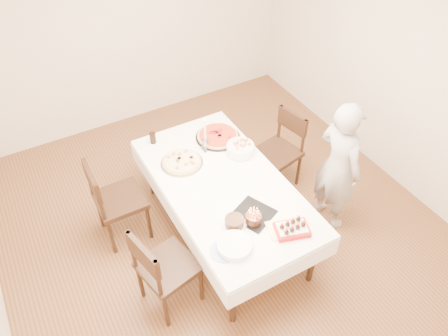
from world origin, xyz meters
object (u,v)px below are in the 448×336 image
chair_left_dessert (168,267)px  pasta_bowl (240,149)px  person (338,167)px  dining_table (224,209)px  chair_left_savory (120,200)px  layer_cake (234,222)px  birthday_cake (254,216)px  strawberry_box (292,229)px  pizza_pepperoni (218,136)px  chair_right_savory (277,153)px  pizza_white (182,162)px  cola_glass (153,138)px  taper_candle (205,132)px

chair_left_dessert → pasta_bowl: size_ratio=3.44×
person → pasta_bowl: size_ratio=5.28×
dining_table → chair_left_dessert: (-0.83, -0.45, 0.13)m
chair_left_savory → layer_cake: bearing=126.2°
birthday_cake → strawberry_box: (0.24, -0.26, -0.05)m
person → pizza_pepperoni: person is taller
layer_cake → birthday_cake: size_ratio=1.48×
chair_right_savory → pizza_white: chair_right_savory is taller
chair_left_dessert → cola_glass: size_ratio=8.05×
pasta_bowl → taper_candle: size_ratio=0.81×
chair_right_savory → chair_left_savory: chair_left_savory is taller
chair_right_savory → person: size_ratio=0.62×
pizza_pepperoni → strawberry_box: size_ratio=1.66×
pizza_pepperoni → taper_candle: taper_candle is taller
pizza_white → chair_left_savory: bearing=174.9°
chair_left_savory → pizza_pepperoni: bearing=-173.5°
cola_glass → layer_cake: size_ratio=0.57×
cola_glass → chair_right_savory: bearing=-24.0°
chair_left_dessert → pizza_white: chair_left_dessert is taller
chair_left_dessert → dining_table: bearing=-163.6°
chair_right_savory → person: person is taller
cola_glass → taper_candle: bearing=-34.6°
cola_glass → layer_cake: (0.18, -1.44, -0.02)m
pizza_white → strawberry_box: (0.46, -1.28, 0.01)m
chair_right_savory → pizza_pepperoni: chair_right_savory is taller
pasta_bowl → pizza_pepperoni: bearing=104.0°
chair_left_savory → strawberry_box: size_ratio=3.44×
birthday_cake → layer_cake: bearing=163.1°
chair_right_savory → strawberry_box: chair_right_savory is taller
layer_cake → birthday_cake: (0.17, -0.05, 0.04)m
chair_left_savory → birthday_cake: bearing=130.5°
dining_table → cola_glass: 1.09m
chair_left_savory → pizza_white: size_ratio=2.31×
dining_table → chair_right_savory: 0.99m
pizza_white → strawberry_box: 1.36m
taper_candle → strawberry_box: bearing=-85.5°
chair_left_dessert → cola_glass: 1.49m
chair_left_dessert → pasta_bowl: chair_left_dessert is taller
cola_glass → layer_cake: 1.45m
chair_left_dessert → cola_glass: chair_left_dessert is taller
pizza_pepperoni → chair_left_savory: bearing=-174.0°
pizza_white → strawberry_box: strawberry_box is taller
taper_candle → chair_left_dessert: bearing=-131.6°
chair_right_savory → layer_cake: 1.43m
chair_right_savory → birthday_cake: size_ratio=6.52×
chair_left_savory → person: person is taller
chair_left_savory → birthday_cake: 1.46m
taper_candle → birthday_cake: 1.17m
pasta_bowl → taper_candle: (-0.27, 0.29, 0.13)m
chair_left_dessert → taper_candle: 1.48m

